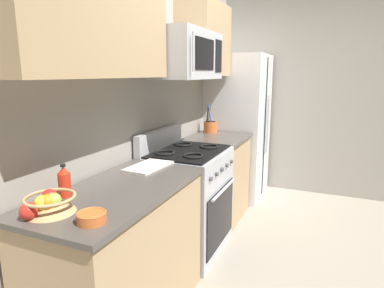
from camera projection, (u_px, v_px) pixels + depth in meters
ground_plane at (259, 264)px, 2.79m from camera, size 16.00×16.00×0.00m
wall_back at (149, 105)px, 2.92m from camera, size 8.00×0.10×2.60m
counter_left at (123, 257)px, 2.05m from camera, size 1.21×0.61×0.91m
range_oven at (188, 200)px, 2.95m from camera, size 0.76×0.65×1.09m
counter_right at (216, 177)px, 3.64m from camera, size 0.76×0.61×0.91m
refrigerator at (238, 127)px, 4.25m from camera, size 0.79×0.72×1.81m
wall_right at (296, 95)px, 4.37m from camera, size 0.10×8.00×2.60m
microwave at (184, 55)px, 2.70m from camera, size 0.77×0.44×0.39m
upper_cabinets_left at (87, 10)px, 1.80m from camera, size 1.20×0.34×0.73m
upper_cabinets_right at (204, 40)px, 3.40m from camera, size 0.75×0.34×0.73m
utensil_crock at (210, 126)px, 3.79m from camera, size 0.16×0.16×0.33m
fruit_basket at (50, 203)px, 1.60m from camera, size 0.25×0.25×0.11m
apple_loose at (29, 211)px, 1.53m from camera, size 0.08×0.08×0.08m
cutting_board at (149, 166)px, 2.40m from camera, size 0.41×0.24×0.02m
bottle_hot_sauce at (64, 182)px, 1.81m from camera, size 0.07×0.07×0.19m
prep_bowl at (92, 217)px, 1.50m from camera, size 0.13×0.13×0.05m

